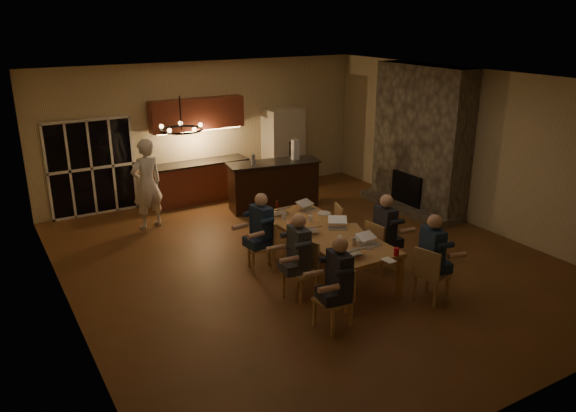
% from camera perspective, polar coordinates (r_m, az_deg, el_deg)
% --- Properties ---
extents(floor, '(9.00, 9.00, 0.00)m').
position_cam_1_polar(floor, '(10.17, 1.95, -5.57)').
color(floor, brown).
rests_on(floor, ground).
extents(back_wall, '(8.00, 0.04, 3.20)m').
position_cam_1_polar(back_wall, '(13.53, -8.35, 7.63)').
color(back_wall, beige).
rests_on(back_wall, ground).
extents(left_wall, '(0.04, 9.00, 3.20)m').
position_cam_1_polar(left_wall, '(8.27, -22.15, -0.98)').
color(left_wall, beige).
rests_on(left_wall, ground).
extents(right_wall, '(0.04, 9.00, 3.20)m').
position_cam_1_polar(right_wall, '(12.19, 18.30, 5.61)').
color(right_wall, beige).
rests_on(right_wall, ground).
extents(ceiling, '(8.00, 9.00, 0.04)m').
position_cam_1_polar(ceiling, '(9.30, 2.18, 12.78)').
color(ceiling, white).
rests_on(ceiling, back_wall).
extents(french_doors, '(1.86, 0.08, 2.10)m').
position_cam_1_polar(french_doors, '(12.86, -19.33, 3.63)').
color(french_doors, black).
rests_on(french_doors, ground).
extents(fireplace, '(0.58, 2.50, 3.20)m').
position_cam_1_polar(fireplace, '(12.77, 13.33, 6.64)').
color(fireplace, '#756D5C').
rests_on(fireplace, ground).
extents(kitchenette, '(2.24, 0.68, 2.40)m').
position_cam_1_polar(kitchenette, '(13.22, -8.94, 5.55)').
color(kitchenette, brown).
rests_on(kitchenette, ground).
extents(refrigerator, '(0.90, 0.68, 2.00)m').
position_cam_1_polar(refrigerator, '(14.15, -0.50, 5.84)').
color(refrigerator, beige).
rests_on(refrigerator, ground).
extents(dining_table, '(1.10, 2.84, 0.75)m').
position_cam_1_polar(dining_table, '(9.63, 3.74, -4.62)').
color(dining_table, '#B57448').
rests_on(dining_table, ground).
extents(bar_island, '(2.15, 1.01, 1.08)m').
position_cam_1_polar(bar_island, '(12.70, -1.47, 2.14)').
color(bar_island, black).
rests_on(bar_island, ground).
extents(chair_left_near, '(0.51, 0.51, 0.89)m').
position_cam_1_polar(chair_left_near, '(7.98, 4.59, -9.38)').
color(chair_left_near, '#A57C52').
rests_on(chair_left_near, ground).
extents(chair_left_mid, '(0.56, 0.56, 0.89)m').
position_cam_1_polar(chair_left_mid, '(8.76, 1.19, -6.57)').
color(chair_left_mid, '#A57C52').
rests_on(chair_left_mid, ground).
extents(chair_left_far, '(0.54, 0.54, 0.89)m').
position_cam_1_polar(chair_left_far, '(9.67, -2.74, -4.05)').
color(chair_left_far, '#A57C52').
rests_on(chair_left_far, ground).
extents(chair_right_near, '(0.54, 0.54, 0.89)m').
position_cam_1_polar(chair_right_near, '(8.95, 14.45, -6.65)').
color(chair_right_near, '#A57C52').
rests_on(chair_right_near, ground).
extents(chair_right_mid, '(0.49, 0.49, 0.89)m').
position_cam_1_polar(chair_right_mid, '(9.80, 9.51, -3.97)').
color(chair_right_mid, '#A57C52').
rests_on(chair_right_mid, ground).
extents(chair_right_far, '(0.56, 0.56, 0.89)m').
position_cam_1_polar(chair_right_far, '(10.50, 6.18, -2.23)').
color(chair_right_far, '#A57C52').
rests_on(chair_right_far, ground).
extents(person_left_near, '(0.68, 0.68, 1.38)m').
position_cam_1_polar(person_left_near, '(7.87, 5.19, -7.82)').
color(person_left_near, '#21232B').
rests_on(person_left_near, ground).
extents(person_right_near, '(0.71, 0.71, 1.38)m').
position_cam_1_polar(person_right_near, '(8.91, 14.38, -5.03)').
color(person_right_near, '#1D3148').
rests_on(person_right_near, ground).
extents(person_left_mid, '(0.65, 0.65, 1.38)m').
position_cam_1_polar(person_left_mid, '(8.67, 1.10, -5.07)').
color(person_left_mid, '#33383D').
rests_on(person_left_mid, ground).
extents(person_right_mid, '(0.66, 0.66, 1.38)m').
position_cam_1_polar(person_right_mid, '(9.66, 9.79, -2.75)').
color(person_right_mid, '#21232B').
rests_on(person_right_mid, ground).
extents(person_left_far, '(0.67, 0.67, 1.38)m').
position_cam_1_polar(person_left_far, '(9.60, -2.70, -2.63)').
color(person_left_far, '#1D3148').
rests_on(person_left_far, ground).
extents(standing_person, '(0.77, 0.61, 1.87)m').
position_cam_1_polar(standing_person, '(11.77, -14.14, 2.18)').
color(standing_person, silver).
rests_on(standing_person, ground).
extents(chandelier, '(0.57, 0.57, 0.03)m').
position_cam_1_polar(chandelier, '(7.71, -10.77, 7.62)').
color(chandelier, black).
rests_on(chandelier, ceiling).
extents(laptop_a, '(0.34, 0.30, 0.23)m').
position_cam_1_polar(laptop_a, '(8.57, 6.38, -4.25)').
color(laptop_a, silver).
rests_on(laptop_a, dining_table).
extents(laptop_b, '(0.34, 0.30, 0.23)m').
position_cam_1_polar(laptop_b, '(8.94, 8.38, -3.32)').
color(laptop_b, silver).
rests_on(laptop_b, dining_table).
extents(laptop_c, '(0.37, 0.34, 0.23)m').
position_cam_1_polar(laptop_c, '(9.38, 2.05, -2.03)').
color(laptop_c, silver).
rests_on(laptop_c, dining_table).
extents(laptop_d, '(0.42, 0.41, 0.23)m').
position_cam_1_polar(laptop_d, '(9.57, 5.08, -1.65)').
color(laptop_d, silver).
rests_on(laptop_d, dining_table).
extents(laptop_e, '(0.36, 0.32, 0.23)m').
position_cam_1_polar(laptop_e, '(10.24, -1.05, -0.17)').
color(laptop_e, silver).
rests_on(laptop_e, dining_table).
extents(laptop_f, '(0.39, 0.36, 0.23)m').
position_cam_1_polar(laptop_f, '(10.40, 2.17, 0.12)').
color(laptop_f, silver).
rests_on(laptop_f, dining_table).
extents(mug_front, '(0.08, 0.08, 0.10)m').
position_cam_1_polar(mug_front, '(9.06, 5.26, -3.31)').
color(mug_front, silver).
rests_on(mug_front, dining_table).
extents(mug_mid, '(0.09, 0.09, 0.10)m').
position_cam_1_polar(mug_mid, '(9.90, 2.29, -1.26)').
color(mug_mid, silver).
rests_on(mug_mid, dining_table).
extents(mug_back, '(0.08, 0.08, 0.10)m').
position_cam_1_polar(mug_back, '(10.00, -0.43, -1.03)').
color(mug_back, silver).
rests_on(mug_back, dining_table).
extents(redcup_near, '(0.08, 0.08, 0.12)m').
position_cam_1_polar(redcup_near, '(8.67, 10.96, -4.57)').
color(redcup_near, red).
rests_on(redcup_near, dining_table).
extents(redcup_mid, '(0.10, 0.10, 0.12)m').
position_cam_1_polar(redcup_mid, '(9.49, 0.47, -2.09)').
color(redcup_mid, red).
rests_on(redcup_mid, dining_table).
extents(can_silver, '(0.06, 0.06, 0.12)m').
position_cam_1_polar(can_silver, '(8.92, 6.74, -3.67)').
color(can_silver, '#B2B2B7').
rests_on(can_silver, dining_table).
extents(can_cola, '(0.06, 0.06, 0.12)m').
position_cam_1_polar(can_cola, '(10.59, -1.12, 0.18)').
color(can_cola, '#3F0F0C').
rests_on(can_cola, dining_table).
extents(plate_near, '(0.26, 0.26, 0.02)m').
position_cam_1_polar(plate_near, '(9.19, 7.47, -3.35)').
color(plate_near, silver).
rests_on(plate_near, dining_table).
extents(plate_left, '(0.23, 0.23, 0.02)m').
position_cam_1_polar(plate_left, '(8.56, 5.47, -5.00)').
color(plate_left, silver).
rests_on(plate_left, dining_table).
extents(plate_far, '(0.25, 0.25, 0.02)m').
position_cam_1_polar(plate_far, '(10.28, 3.69, -0.75)').
color(plate_far, silver).
rests_on(plate_far, dining_table).
extents(notepad, '(0.15, 0.21, 0.01)m').
position_cam_1_polar(notepad, '(8.49, 10.19, -5.45)').
color(notepad, white).
rests_on(notepad, dining_table).
extents(bar_bottle, '(0.09, 0.09, 0.24)m').
position_cam_1_polar(bar_bottle, '(12.31, -3.56, 4.75)').
color(bar_bottle, '#99999E').
rests_on(bar_bottle, bar_island).
extents(bar_blender, '(0.15, 0.15, 0.45)m').
position_cam_1_polar(bar_blender, '(12.71, 0.74, 5.74)').
color(bar_blender, silver).
rests_on(bar_blender, bar_island).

